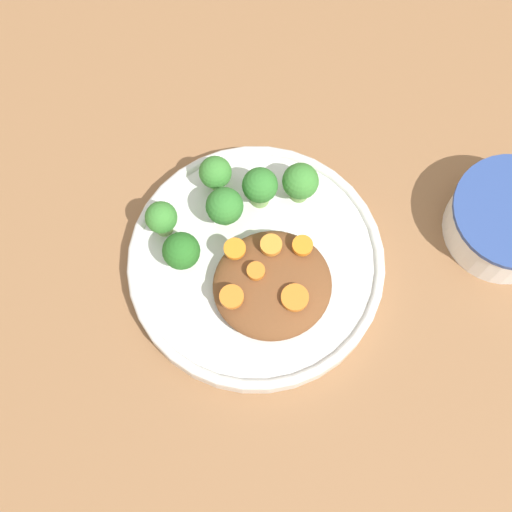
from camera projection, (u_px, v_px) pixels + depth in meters
name	position (u px, v px, depth m)	size (l,w,h in m)	color
ground_plane	(256.00, 268.00, 0.75)	(4.00, 4.00, 0.00)	#8C603D
plate	(256.00, 263.00, 0.74)	(0.27, 0.27, 0.03)	silver
dip_bowl	(509.00, 219.00, 0.74)	(0.13, 0.13, 0.05)	white
stew_mound	(272.00, 285.00, 0.71)	(0.11, 0.12, 0.03)	brown
broccoli_floret_0	(225.00, 207.00, 0.72)	(0.04, 0.04, 0.06)	#759E51
broccoli_floret_1	(162.00, 219.00, 0.72)	(0.03, 0.03, 0.05)	#7FA85B
broccoli_floret_2	(260.00, 187.00, 0.73)	(0.04, 0.04, 0.05)	#7FA85B
broccoli_floret_3	(215.00, 173.00, 0.74)	(0.03, 0.03, 0.05)	#7FA85B
broccoli_floret_4	(181.00, 251.00, 0.71)	(0.04, 0.04, 0.05)	#759E51
broccoli_floret_5	(300.00, 182.00, 0.73)	(0.04, 0.04, 0.05)	#759E51
carrot_slice_0	(302.00, 246.00, 0.70)	(0.02, 0.02, 0.01)	orange
carrot_slice_1	(232.00, 297.00, 0.69)	(0.02, 0.02, 0.01)	orange
carrot_slice_2	(256.00, 271.00, 0.69)	(0.02, 0.02, 0.01)	orange
carrot_slice_3	(295.00, 298.00, 0.68)	(0.03, 0.03, 0.01)	orange
carrot_slice_4	(235.00, 249.00, 0.70)	(0.02, 0.02, 0.01)	orange
carrot_slice_5	(270.00, 241.00, 0.70)	(0.02, 0.02, 0.01)	orange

